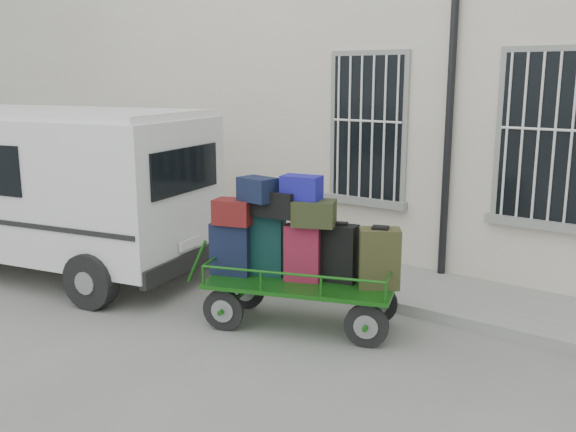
# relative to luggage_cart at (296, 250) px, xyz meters

# --- Properties ---
(ground) EXTENTS (80.00, 80.00, 0.00)m
(ground) POSITION_rel_luggage_cart_xyz_m (-0.19, -0.26, -0.96)
(ground) COLOR slate
(ground) RESTS_ON ground
(building) EXTENTS (24.00, 5.15, 6.00)m
(building) POSITION_rel_luggage_cart_xyz_m (-0.19, 5.24, 2.04)
(building) COLOR beige
(building) RESTS_ON ground
(sidewalk) EXTENTS (24.00, 1.70, 0.15)m
(sidewalk) POSITION_rel_luggage_cart_xyz_m (-0.19, 1.94, -0.89)
(sidewalk) COLOR gray
(sidewalk) RESTS_ON ground
(luggage_cart) EXTENTS (2.70, 1.75, 1.89)m
(luggage_cart) POSITION_rel_luggage_cart_xyz_m (0.00, 0.00, 0.00)
(luggage_cart) COLOR black
(luggage_cart) RESTS_ON ground
(van) EXTENTS (5.40, 3.14, 2.56)m
(van) POSITION_rel_luggage_cart_xyz_m (-4.36, -0.49, 0.50)
(van) COLOR white
(van) RESTS_ON ground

